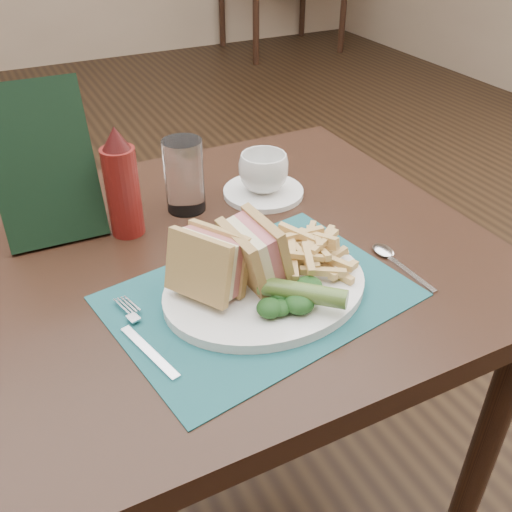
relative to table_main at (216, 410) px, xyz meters
The scene contains 18 objects.
floor 0.62m from the table_main, 90.00° to the left, with size 7.00×7.00×0.00m, color black.
wall_back 4.02m from the table_main, 90.00° to the left, with size 6.00×6.00×0.00m, color tan.
table_main is the anchor object (origin of this frame).
table_bg_right 4.21m from the table_main, 59.40° to the left, with size 0.90×0.75×0.75m, color black, non-canonical shape.
placemat 0.40m from the table_main, 80.94° to the right, with size 0.41×0.29×0.00m, color #194E53.
plate 0.41m from the table_main, 76.16° to the right, with size 0.30×0.24×0.01m, color white, non-canonical shape.
sandwich_half_a 0.46m from the table_main, 115.40° to the right, with size 0.06×0.10×0.09m, color tan, non-canonical shape.
sandwich_half_b 0.46m from the table_main, 87.75° to the right, with size 0.06×0.10×0.09m, color tan, non-canonical shape.
kale_garnish 0.45m from the table_main, 77.78° to the right, with size 0.11×0.08×0.03m, color #133513, non-canonical shape.
pickle_spear 0.46m from the table_main, 74.53° to the right, with size 0.03×0.03×0.12m, color #446225.
fries_pile 0.45m from the table_main, 49.40° to the right, with size 0.18×0.20×0.05m, color tan, non-canonical shape.
fork 0.44m from the table_main, 135.03° to the right, with size 0.03×0.17×0.01m, color silver, non-canonical shape.
spoon 0.49m from the table_main, 34.70° to the right, with size 0.03×0.15×0.01m, color silver, non-canonical shape.
saucer 0.44m from the table_main, 37.49° to the left, with size 0.15×0.15×0.01m, color white.
coffee_cup 0.47m from the table_main, 37.49° to the left, with size 0.09×0.09×0.07m, color white.
drinking_glass 0.46m from the table_main, 81.19° to the left, with size 0.07×0.07×0.13m, color white.
ketchup_bottle 0.49m from the table_main, 129.28° to the left, with size 0.05×0.05×0.19m, color #611310, non-canonical shape.
check_presenter 0.56m from the table_main, 140.47° to the left, with size 0.16×0.02×0.26m, color black.
Camera 1 is at (-0.27, -1.21, 1.26)m, focal length 40.00 mm.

